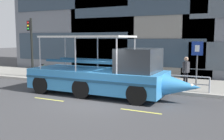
{
  "coord_description": "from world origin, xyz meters",
  "views": [
    {
      "loc": [
        5.96,
        -10.73,
        3.01
      ],
      "look_at": [
        -0.2,
        1.78,
        1.3
      ],
      "focal_mm": 41.73,
      "sensor_mm": 36.0,
      "label": 1
    }
  ],
  "objects": [
    {
      "name": "leaned_bicycle",
      "position": [
        -6.68,
        3.93,
        0.56
      ],
      "size": [
        1.74,
        0.46,
        0.96
      ],
      "color": "black",
      "rests_on": "sidewalk"
    },
    {
      "name": "curb_edge",
      "position": [
        0.0,
        3.11,
        0.09
      ],
      "size": [
        32.0,
        0.18,
        0.18
      ],
      "primitive_type": "cube",
      "color": "#B2ADA3",
      "rests_on": "ground_plane"
    },
    {
      "name": "lane_centreline",
      "position": [
        -0.0,
        -0.82,
        0.0
      ],
      "size": [
        25.8,
        0.12,
        0.01
      ],
      "color": "#DBD64C",
      "rests_on": "ground_plane"
    },
    {
      "name": "ground_plane",
      "position": [
        0.0,
        0.0,
        0.0
      ],
      "size": [
        120.0,
        120.0,
        0.0
      ],
      "primitive_type": "plane",
      "color": "#3D3D3F"
    },
    {
      "name": "traffic_light_pole",
      "position": [
        -7.77,
        3.76,
        2.76
      ],
      "size": [
        0.24,
        0.46,
        4.27
      ],
      "color": "black",
      "rests_on": "sidewalk"
    },
    {
      "name": "pedestrian_near_bow",
      "position": [
        3.26,
        4.24,
        1.26
      ],
      "size": [
        0.36,
        0.42,
        1.79
      ],
      "color": "black",
      "rests_on": "sidewalk"
    },
    {
      "name": "sidewalk",
      "position": [
        0.0,
        5.6,
        0.09
      ],
      "size": [
        32.0,
        4.8,
        0.18
      ],
      "primitive_type": "cube",
      "color": "gray",
      "rests_on": "ground_plane"
    },
    {
      "name": "curb_guardrail",
      "position": [
        -1.11,
        3.45,
        0.74
      ],
      "size": [
        11.59,
        0.09,
        0.84
      ],
      "color": "#9EA0A8",
      "rests_on": "sidewalk"
    },
    {
      "name": "parking_sign",
      "position": [
        3.86,
        4.11,
        1.98
      ],
      "size": [
        0.6,
        0.12,
        2.65
      ],
      "color": "#4C4F54",
      "rests_on": "sidewalk"
    },
    {
      "name": "duck_tour_boat",
      "position": [
        -0.32,
        1.26,
        1.06
      ],
      "size": [
        9.24,
        2.66,
        3.14
      ],
      "color": "#388CD1",
      "rests_on": "ground_plane"
    }
  ]
}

